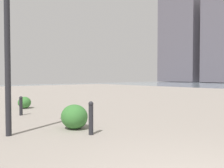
% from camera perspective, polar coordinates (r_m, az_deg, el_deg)
% --- Properties ---
extents(building_highrise, '(12.53, 15.70, 38.48)m').
position_cam_1_polar(building_highrise, '(79.71, 18.87, 13.87)').
color(building_highrise, '#5B5660').
rests_on(building_highrise, ground).
extents(lamppost, '(0.98, 0.28, 4.18)m').
position_cam_1_polar(lamppost, '(6.24, -25.34, 13.59)').
color(lamppost, '#232328').
rests_on(lamppost, ground).
extents(bollard_near, '(0.13, 0.13, 0.86)m').
position_cam_1_polar(bollard_near, '(5.75, -5.43, -8.51)').
color(bollard_near, '#232328').
rests_on(bollard_near, ground).
extents(bollard_mid, '(0.13, 0.13, 0.74)m').
position_cam_1_polar(bollard_mid, '(9.26, -22.34, -5.08)').
color(bollard_mid, '#232328').
rests_on(bollard_mid, ground).
extents(shrub_low, '(0.81, 0.73, 0.69)m').
position_cam_1_polar(shrub_low, '(6.48, -9.65, -8.25)').
color(shrub_low, '#387533').
rests_on(shrub_low, ground).
extents(shrub_round, '(0.64, 0.58, 0.54)m').
position_cam_1_polar(shrub_round, '(11.23, -21.56, -4.45)').
color(shrub_round, '#387533').
rests_on(shrub_round, ground).
extents(shrub_wide, '(0.71, 0.64, 0.61)m').
position_cam_1_polar(shrub_wide, '(6.51, -9.27, -8.59)').
color(shrub_wide, '#2D6628').
rests_on(shrub_wide, ground).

